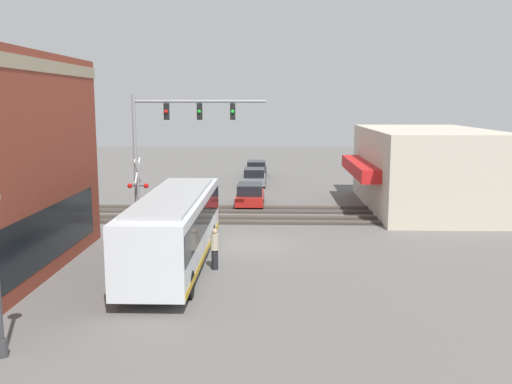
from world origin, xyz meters
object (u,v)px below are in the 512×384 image
city_bus (175,226)px  crossing_signal (138,186)px  pedestrian_near_bus (215,249)px  parked_car_red (250,195)px  parked_car_grey (254,178)px  parked_car_black (257,169)px

city_bus → crossing_signal: (7.55, 3.30, 0.58)m
city_bus → crossing_signal: crossing_signal is taller
crossing_signal → pedestrian_near_bus: crossing_signal is taller
city_bus → parked_car_red: size_ratio=2.59×
city_bus → pedestrian_near_bus: bearing=-103.4°
city_bus → parked_car_grey: 23.19m
city_bus → pedestrian_near_bus: size_ratio=6.66×
parked_car_red → parked_car_grey: 8.90m
city_bus → parked_car_black: size_ratio=2.54×
city_bus → pedestrian_near_bus: 1.94m
parked_car_red → parked_car_black: bearing=0.0°
city_bus → parked_car_black: 29.06m
crossing_signal → city_bus: bearing=-156.4°
parked_car_grey → crossing_signal: bearing=159.1°
crossing_signal → pedestrian_near_bus: bearing=-147.8°
crossing_signal → parked_car_red: (6.57, -5.90, -1.61)m
parked_car_red → parked_car_black: size_ratio=0.98×
crossing_signal → parked_car_red: size_ratio=0.86×
crossing_signal → parked_car_grey: 16.64m
crossing_signal → pedestrian_near_bus: (-7.96, -5.01, -1.42)m
parked_car_red → pedestrian_near_bus: bearing=176.5°
city_bus → pedestrian_near_bus: (-0.41, -1.70, -0.83)m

